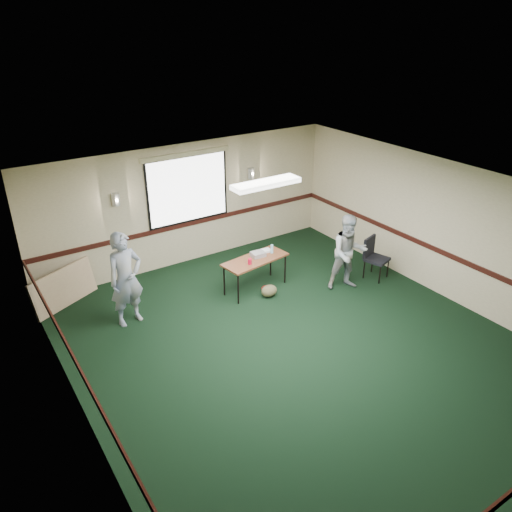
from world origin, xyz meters
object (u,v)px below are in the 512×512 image
person_left (126,279)px  person_right (349,253)px  projector (258,254)px  conference_chair (374,254)px  folding_table (255,261)px

person_left → person_right: person_left is taller
person_right → person_left: bearing=-174.0°
projector → person_right: bearing=-31.8°
conference_chair → person_left: (-4.97, 1.19, 0.36)m
folding_table → conference_chair: (2.39, -0.93, -0.12)m
conference_chair → person_right: size_ratio=0.56×
folding_table → conference_chair: size_ratio=1.61×
folding_table → person_left: 2.60m
person_left → person_right: (4.18, -1.24, -0.09)m
person_left → folding_table: bearing=-15.0°
folding_table → person_right: person_right is taller
projector → folding_table: bearing=-145.0°
conference_chair → person_left: 5.12m
folding_table → conference_chair: bearing=-29.4°
conference_chair → person_right: (-0.78, -0.04, 0.27)m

